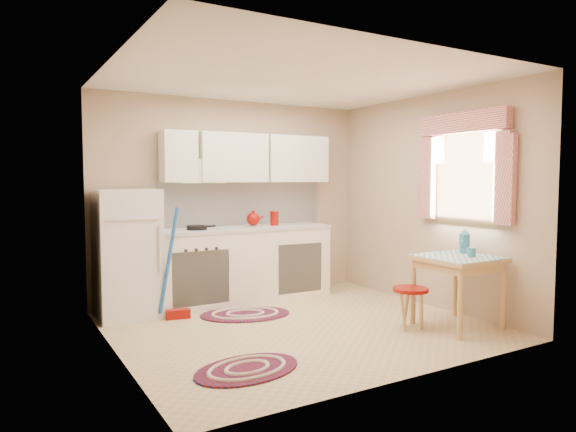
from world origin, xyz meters
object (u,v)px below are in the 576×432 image
object	(u,v)px
fridge	(127,253)
stool	(410,308)
table	(457,292)
base_cabinets	(241,266)

from	to	relation	value
fridge	stool	distance (m)	3.05
fridge	table	xyz separation A→B (m)	(2.81, -2.08, -0.34)
base_cabinets	table	xyz separation A→B (m)	(1.43, -2.13, -0.08)
fridge	stool	world-z (taller)	fridge
base_cabinets	stool	bearing A→B (deg)	-63.75
base_cabinets	table	size ratio (longest dim) A/B	3.12
fridge	table	world-z (taller)	fridge
fridge	base_cabinets	xyz separation A→B (m)	(1.38, 0.05, -0.26)
fridge	table	bearing A→B (deg)	-36.40
base_cabinets	stool	distance (m)	2.18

